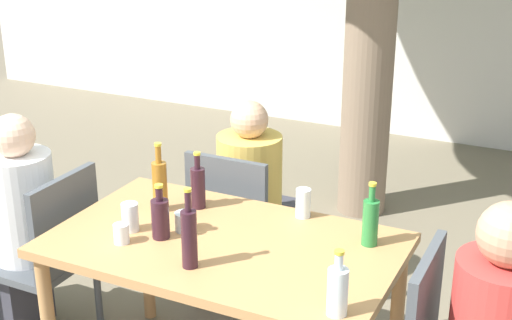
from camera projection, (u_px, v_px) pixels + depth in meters
name	position (u px, v px, depth m)	size (l,w,h in m)	color
dining_table_front	(224.00, 260.00, 2.93)	(1.41, 0.85, 0.75)	#B27F4C
patio_chair_0	(50.00, 250.00, 3.37)	(0.44, 0.44, 0.88)	#474C51
patio_chair_2	(237.00, 222.00, 3.66)	(0.44, 0.44, 0.88)	#474C51
person_seated_0	(12.00, 237.00, 3.47)	(0.56, 0.32, 1.14)	#383842
person_seated_2	(257.00, 206.00, 3.86)	(0.34, 0.57, 1.10)	#383842
wine_bottle_0	(160.00, 217.00, 2.90)	(0.07, 0.07, 0.24)	#331923
amber_bottle_1	(160.00, 184.00, 3.14)	(0.07, 0.07, 0.32)	#9E661E
green_bottle_2	(370.00, 221.00, 2.83)	(0.07, 0.07, 0.27)	#287A38
water_bottle_3	(338.00, 290.00, 2.37)	(0.07, 0.07, 0.24)	silver
wine_bottle_4	(198.00, 186.00, 3.17)	(0.07, 0.07, 0.26)	#331923
wine_bottle_5	(189.00, 237.00, 2.66)	(0.06, 0.06, 0.32)	#331923
drinking_glass_0	(130.00, 217.00, 2.97)	(0.07, 0.07, 0.12)	white
drinking_glass_1	(121.00, 234.00, 2.87)	(0.06, 0.06, 0.08)	white
drinking_glass_2	(185.00, 222.00, 2.97)	(0.08, 0.08, 0.08)	silver
drinking_glass_3	(303.00, 203.00, 3.09)	(0.07, 0.07, 0.13)	silver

